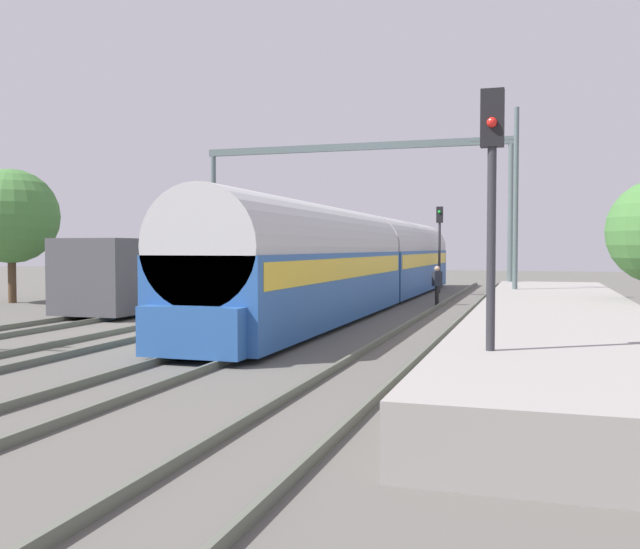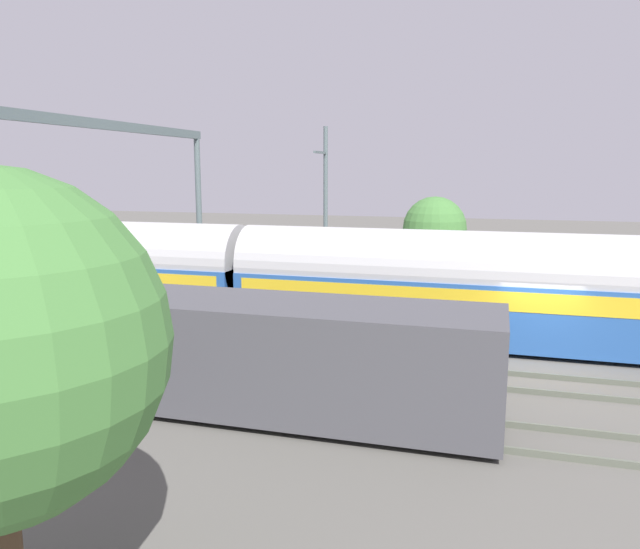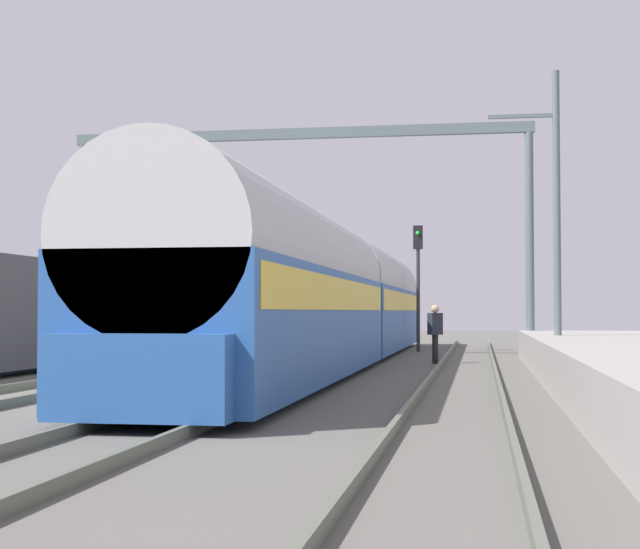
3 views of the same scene
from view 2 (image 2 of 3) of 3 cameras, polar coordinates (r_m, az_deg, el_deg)
The scene contains 13 objects.
ground at distance 20.56m, azimuth 19.57°, elevation -7.97°, with size 120.00×120.00×0.00m, color #595752.
track_far_west at distance 15.07m, azimuth 20.80°, elevation -14.27°, with size 1.52×60.00×0.16m.
track_west at distance 18.69m, azimuth 19.90°, elevation -9.50°, with size 1.51×60.00×0.16m.
track_east at distance 22.40m, azimuth 19.31°, elevation -6.30°, with size 1.51×60.00×0.16m.
track_far_east at distance 26.17m, azimuth 18.89°, elevation -4.01°, with size 1.52×60.00×0.16m.
platform at distance 29.80m, azimuth 14.78°, elevation -1.45°, with size 4.40×28.00×0.90m.
passenger_train at distance 23.81m, azimuth -6.89°, elevation -0.22°, with size 2.93×32.85×3.82m.
freight_car at distance 15.77m, azimuth -7.67°, elevation -7.23°, with size 2.80×13.00×2.70m.
person_crossing at distance 26.98m, azimuth -6.12°, elevation -1.07°, with size 0.46×0.44×1.73m.
railway_signal_far at distance 30.12m, azimuth -22.14°, elevation 3.38°, with size 0.36×0.30×4.82m.
catenary_gantry at distance 24.21m, azimuth -19.90°, elevation 8.73°, with size 16.07×0.28×7.86m.
catenary_pole_east_mid at distance 28.94m, azimuth 0.49°, elevation 5.94°, with size 1.90×0.20×8.00m.
tree_east_background at distance 32.62m, azimuth 10.55°, elevation 4.21°, with size 3.29×3.29×4.68m.
Camera 2 is at (-19.61, 1.39, 6.03)m, focal length 34.58 mm.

